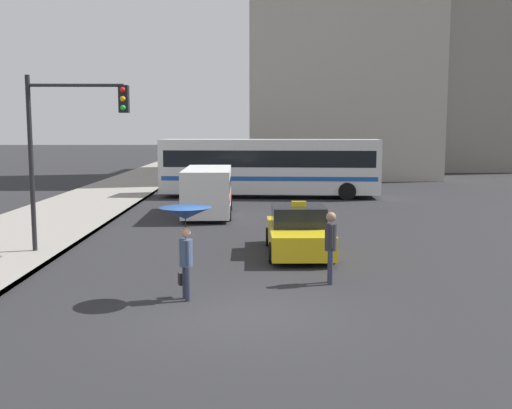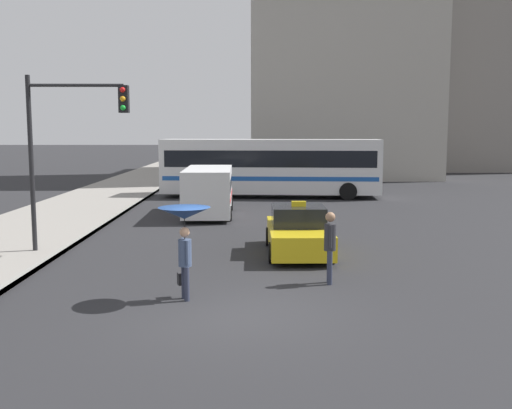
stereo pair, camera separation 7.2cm
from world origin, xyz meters
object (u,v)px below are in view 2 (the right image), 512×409
Objects in this scene: ambulance_van at (208,189)px; city_bus at (270,165)px; taxi at (298,232)px; pedestrian_with_umbrella at (184,223)px; traffic_light at (70,132)px; pedestrian_man at (330,241)px.

city_bus is (3.01, 7.35, 0.65)m from ambulance_van.
taxi is 2.04× the size of pedestrian_with_umbrella.
pedestrian_with_umbrella is at bearing 90.79° from ambulance_van.
pedestrian_man is at bearing -25.70° from traffic_light.
taxi is 0.34× the size of city_bus.
pedestrian_man is 0.33× the size of traffic_light.
city_bus reaches higher than pedestrian_with_umbrella.
ambulance_van is at bearing -159.11° from pedestrian_man.
taxi is 3.74m from pedestrian_man.
city_bus reaches higher than taxi.
traffic_light is (-3.89, 4.90, 1.99)m from pedestrian_with_umbrella.
pedestrian_with_umbrella is at bearing 60.02° from taxi.
traffic_light reaches higher than taxi.
pedestrian_with_umbrella reaches higher than pedestrian_man.
ambulance_van is (-3.32, 8.36, 0.51)m from taxi.
taxi is 5.96m from pedestrian_with_umbrella.
traffic_light is at bearing -112.32° from pedestrian_man.
city_bus is at bearing -28.90° from pedestrian_with_umbrella.
ambulance_van is 0.45× the size of city_bus.
pedestrian_with_umbrella is at bearing -2.59° from city_bus.
city_bus reaches higher than pedestrian_man.
ambulance_van is 12.64m from pedestrian_man.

